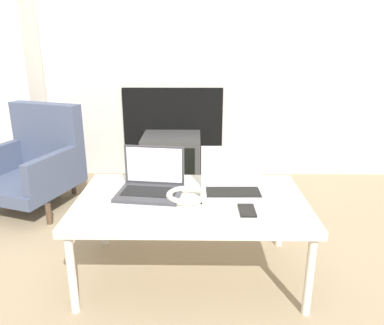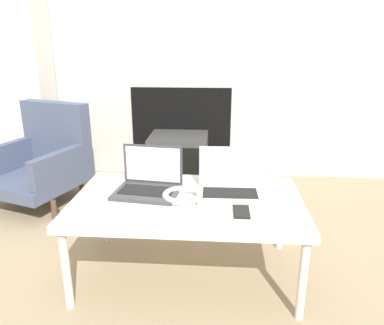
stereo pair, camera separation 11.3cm
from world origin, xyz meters
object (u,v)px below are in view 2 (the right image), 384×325
(headphones, at_px, (183,195))
(tv, at_px, (179,159))
(laptop_left, at_px, (149,182))
(armchair, at_px, (44,158))
(laptop_right, at_px, (230,184))
(phone, at_px, (241,211))

(headphones, distance_m, tv, 1.27)
(laptop_left, distance_m, tv, 1.19)
(tv, xyz_separation_m, armchair, (-0.92, -0.38, 0.11))
(laptop_left, bearing_deg, laptop_right, 7.04)
(phone, height_order, armchair, armchair)
(laptop_left, xyz_separation_m, tv, (0.02, 1.16, -0.25))
(phone, xyz_separation_m, tv, (-0.42, 1.37, -0.21))
(laptop_right, height_order, headphones, laptop_right)
(armchair, bearing_deg, laptop_right, -12.19)
(tv, bearing_deg, laptop_left, -90.95)
(headphones, bearing_deg, laptop_right, 20.35)
(headphones, height_order, phone, headphones)
(laptop_left, bearing_deg, phone, -18.57)
(laptop_right, xyz_separation_m, headphones, (-0.22, -0.08, -0.03))
(laptop_left, distance_m, phone, 0.49)
(phone, distance_m, tv, 1.45)
(laptop_left, relative_size, phone, 2.51)
(armchair, bearing_deg, tv, 41.27)
(phone, bearing_deg, laptop_left, 154.43)
(armchair, bearing_deg, headphones, -19.84)
(laptop_right, xyz_separation_m, phone, (0.05, -0.21, -0.04))
(phone, bearing_deg, armchair, 143.57)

